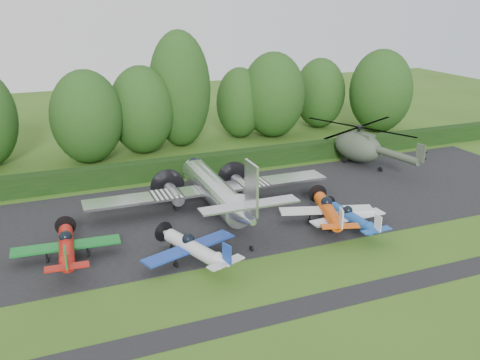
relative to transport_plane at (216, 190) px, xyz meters
name	(u,v)px	position (x,y,z in m)	size (l,w,h in m)	color
ground	(263,264)	(-0.18, -10.42, -2.01)	(160.00, 160.00, 0.00)	#325919
apron	(216,213)	(-0.18, -0.42, -2.00)	(70.00, 18.00, 0.01)	black
taxiway_verge	(303,307)	(-0.18, -16.42, -2.00)	(70.00, 2.00, 0.00)	black
hedgerow	(181,176)	(-0.18, 10.58, -2.01)	(90.00, 1.60, 2.00)	black
transport_plane	(216,190)	(0.00, 0.00, 0.00)	(22.44, 17.21, 7.19)	silver
light_plane_red	(66,246)	(-13.08, -4.79, -0.78)	(7.63, 8.02, 2.93)	#AB160F
light_plane_white	(194,248)	(-4.67, -8.38, -0.81)	(7.46, 7.85, 2.87)	silver
light_plane_orange	(328,210)	(7.73, -6.13, -0.74)	(7.89, 8.29, 3.03)	#DE4F0D
light_plane_blue	(351,218)	(8.95, -7.78, -0.93)	(6.69, 7.04, 2.57)	#1B4DA2
helicopter	(358,144)	(19.53, 7.12, 0.33)	(13.53, 15.84, 4.36)	#3B4636
sign_board	(406,138)	(28.61, 10.08, -0.71)	(3.42, 0.13, 1.92)	#3F3326
tree_0	(180,89)	(3.23, 21.90, 5.12)	(7.56, 7.56, 14.27)	black
tree_1	(381,91)	(30.63, 18.68, 3.62)	(8.50, 8.50, 11.27)	black
tree_3	(87,117)	(-8.38, 19.19, 3.25)	(7.99, 7.99, 10.52)	black
tree_4	(240,103)	(11.63, 23.03, 2.62)	(6.18, 6.18, 9.27)	black
tree_6	(320,93)	(24.21, 23.95, 2.89)	(7.09, 7.09, 9.81)	black
tree_8	(273,95)	(15.88, 21.77, 3.59)	(8.36, 8.36, 11.21)	black
tree_9	(142,110)	(-1.86, 20.63, 3.22)	(7.64, 7.64, 10.46)	black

